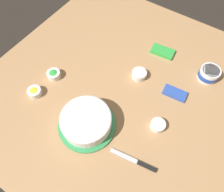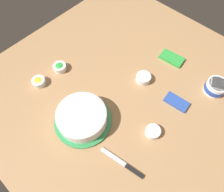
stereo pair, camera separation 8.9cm
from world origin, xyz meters
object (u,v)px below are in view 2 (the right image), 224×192
(frosting_tub, at_px, (216,87))
(candy_box_upper, at_px, (172,58))
(spreading_knife, at_px, (125,165))
(candy_box_lower, at_px, (176,102))
(frosted_cake, at_px, (82,117))
(sprinkle_bowl_green, at_px, (60,67))
(sprinkle_bowl_yellow, at_px, (39,82))
(sprinkle_bowl_orange, at_px, (143,78))
(sprinkle_bowl_pink, at_px, (153,132))

(frosting_tub, height_order, candy_box_upper, frosting_tub)
(spreading_knife, distance_m, candy_box_lower, 0.45)
(frosted_cake, height_order, frosting_tub, frosted_cake)
(frosting_tub, xyz_separation_m, sprinkle_bowl_green, (0.76, 0.50, -0.02))
(sprinkle_bowl_green, xyz_separation_m, candy_box_upper, (-0.45, -0.53, -0.01))
(frosted_cake, relative_size, candy_box_upper, 2.09)
(sprinkle_bowl_green, xyz_separation_m, sprinkle_bowl_yellow, (0.01, 0.15, -0.00))
(candy_box_lower, bearing_deg, sprinkle_bowl_orange, -3.96)
(spreading_knife, distance_m, candy_box_upper, 0.72)
(sprinkle_bowl_orange, height_order, sprinkle_bowl_yellow, sprinkle_bowl_orange)
(spreading_knife, bearing_deg, frosted_cake, -3.72)
(frosted_cake, relative_size, sprinkle_bowl_green, 3.79)
(frosting_tub, relative_size, sprinkle_bowl_pink, 1.51)
(frosted_cake, xyz_separation_m, sprinkle_bowl_green, (0.35, -0.14, -0.03))
(frosted_cake, distance_m, sprinkle_bowl_orange, 0.43)
(spreading_knife, bearing_deg, sprinkle_bowl_pink, -88.69)
(sprinkle_bowl_yellow, distance_m, candy_box_upper, 0.82)
(sprinkle_bowl_orange, distance_m, sprinkle_bowl_yellow, 0.61)
(frosted_cake, height_order, sprinkle_bowl_orange, frosted_cake)
(candy_box_upper, bearing_deg, spreading_knife, 100.49)
(frosted_cake, relative_size, spreading_knife, 1.27)
(sprinkle_bowl_green, xyz_separation_m, candy_box_lower, (-0.65, -0.29, -0.01))
(sprinkle_bowl_pink, bearing_deg, frosted_cake, 32.36)
(frosting_tub, relative_size, candy_box_lower, 0.89)
(sprinkle_bowl_green, relative_size, candy_box_upper, 0.55)
(sprinkle_bowl_pink, bearing_deg, frosting_tub, -102.84)
(sprinkle_bowl_orange, xyz_separation_m, sprinkle_bowl_green, (0.42, 0.28, -0.00))
(sprinkle_bowl_orange, distance_m, sprinkle_bowl_pink, 0.33)
(frosted_cake, distance_m, frosting_tub, 0.76)
(sprinkle_bowl_green, bearing_deg, sprinkle_bowl_yellow, 86.60)
(frosting_tub, height_order, sprinkle_bowl_green, frosting_tub)
(candy_box_lower, height_order, candy_box_upper, candy_box_upper)
(sprinkle_bowl_orange, bearing_deg, frosting_tub, -147.31)
(frosting_tub, bearing_deg, candy_box_upper, -5.37)
(frosted_cake, height_order, candy_box_lower, frosted_cake)
(frosted_cake, distance_m, spreading_knife, 0.32)
(frosted_cake, xyz_separation_m, frosting_tub, (-0.41, -0.64, -0.01))
(sprinkle_bowl_pink, bearing_deg, spreading_knife, 91.31)
(frosting_tub, height_order, sprinkle_bowl_yellow, frosting_tub)
(frosted_cake, bearing_deg, frosting_tub, -122.65)
(frosted_cake, height_order, spreading_knife, frosted_cake)
(sprinkle_bowl_orange, relative_size, candy_box_upper, 0.60)
(sprinkle_bowl_green, bearing_deg, sprinkle_bowl_pink, -175.23)
(frosting_tub, relative_size, sprinkle_bowl_green, 1.47)
(sprinkle_bowl_pink, bearing_deg, sprinkle_bowl_orange, -43.17)
(candy_box_lower, bearing_deg, sprinkle_bowl_yellow, 27.96)
(frosted_cake, relative_size, sprinkle_bowl_yellow, 3.88)
(sprinkle_bowl_green, bearing_deg, candy_box_lower, -156.28)
(sprinkle_bowl_pink, xyz_separation_m, candy_box_lower, (0.01, -0.23, -0.01))
(frosting_tub, height_order, sprinkle_bowl_orange, frosting_tub)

